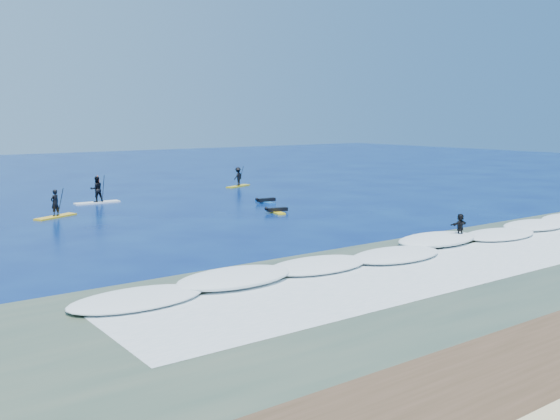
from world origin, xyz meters
TOP-DOWN VIEW (x-y plane):
  - ground at (0.00, 0.00)m, footprint 160.00×160.00m
  - shallow_water at (0.00, -14.00)m, footprint 90.00×13.00m
  - breaking_wave at (0.00, -10.00)m, footprint 40.00×6.00m
  - whitewater at (0.00, -13.00)m, footprint 34.00×5.00m
  - sup_paddler_left at (-11.76, 9.87)m, footprint 2.88×1.95m
  - sup_paddler_center at (-7.37, 14.67)m, footprint 3.24×0.86m
  - sup_paddler_right at (6.68, 17.73)m, footprint 2.90×1.81m
  - prone_paddler_near at (0.44, 3.30)m, footprint 1.60×2.08m
  - prone_paddler_far at (2.60, 7.63)m, footprint 1.63×2.08m
  - wave_surfer at (2.26, -9.87)m, footprint 1.79×0.58m
  - marker_buoy at (-2.27, 28.46)m, footprint 0.31×0.31m

SIDE VIEW (x-z plane):
  - ground at x=0.00m, z-range 0.00..0.00m
  - breaking_wave at x=0.00m, z-range -0.15..0.15m
  - whitewater at x=0.00m, z-range -0.01..0.01m
  - shallow_water at x=0.00m, z-range 0.00..0.01m
  - prone_paddler_near at x=0.44m, z-range -0.07..0.35m
  - prone_paddler_far at x=2.60m, z-range -0.07..0.36m
  - marker_buoy at x=-2.27m, z-range -0.05..0.69m
  - sup_paddler_left at x=-11.76m, z-range -0.38..1.64m
  - wave_surfer at x=2.26m, z-range 0.10..1.38m
  - sup_paddler_right at x=6.68m, z-range -0.22..1.79m
  - sup_paddler_center at x=-7.37m, z-range -0.29..1.98m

